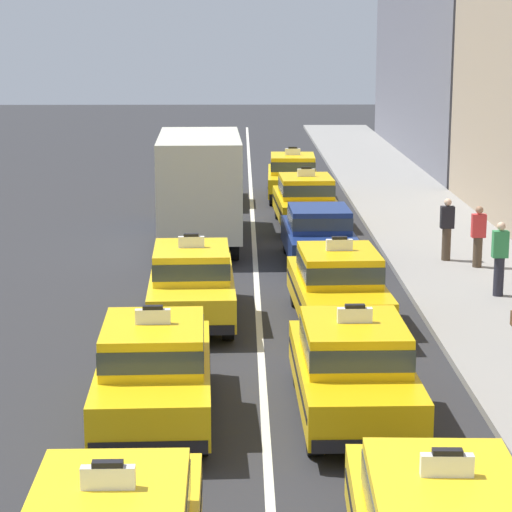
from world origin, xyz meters
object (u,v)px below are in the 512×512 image
object	(u,v)px
box_truck_left_fourth	(200,184)
pedestrian_mid_block	(478,236)
taxi_right_second	(353,367)
taxi_right_fifth	(306,200)
pedestrian_trailing	(447,229)
taxi_left_fifth	(209,179)
pedestrian_by_storefront	(500,258)
taxi_right_sixth	(292,176)
taxi_left_third	(192,282)
taxi_left_second	(154,368)
taxi_right_third	(338,285)
sedan_right_fourth	(319,234)

from	to	relation	value
box_truck_left_fourth	pedestrian_mid_block	distance (m)	8.42
taxi_right_second	taxi_right_fifth	world-z (taller)	same
box_truck_left_fourth	pedestrian_trailing	size ratio (longest dim) A/B	4.19
taxi_left_fifth	box_truck_left_fourth	bearing A→B (deg)	-90.31
box_truck_left_fourth	pedestrian_by_storefront	size ratio (longest dim) A/B	4.01
taxi_right_fifth	taxi_right_sixth	world-z (taller)	same
taxi_left_fifth	pedestrian_mid_block	bearing A→B (deg)	-56.97
taxi_left_third	taxi_right_sixth	bearing A→B (deg)	79.80
taxi_left_second	taxi_right_sixth	distance (m)	22.78
taxi_right_third	taxi_right_fifth	xyz separation A→B (m)	(-0.02, 11.27, 0.00)
taxi_right_third	box_truck_left_fourth	bearing A→B (deg)	110.39
taxi_right_third	taxi_left_fifth	bearing A→B (deg)	101.37
pedestrian_by_storefront	taxi_right_second	bearing A→B (deg)	-119.41
taxi_left_third	box_truck_left_fourth	distance (m)	8.54
pedestrian_mid_block	taxi_left_fifth	bearing A→B (deg)	123.03
taxi_right_third	pedestrian_mid_block	size ratio (longest dim) A/B	2.87
box_truck_left_fourth	pedestrian_trailing	world-z (taller)	box_truck_left_fourth
taxi_right_fifth	pedestrian_by_storefront	size ratio (longest dim) A/B	2.64
pedestrian_trailing	taxi_left_fifth	bearing A→B (deg)	122.57
taxi_right_third	sedan_right_fourth	xyz separation A→B (m)	(0.01, 5.85, -0.03)
taxi_right_second	pedestrian_by_storefront	size ratio (longest dim) A/B	2.62
pedestrian_mid_block	pedestrian_trailing	xyz separation A→B (m)	(-0.66, 0.83, 0.04)
taxi_right_second	taxi_left_fifth	bearing A→B (deg)	97.84
taxi_right_third	taxi_right_sixth	distance (m)	16.95
taxi_right_second	box_truck_left_fourth	bearing A→B (deg)	101.88
taxi_left_third	pedestrian_trailing	size ratio (longest dim) A/B	2.75
taxi_right_fifth	pedestrian_trailing	xyz separation A→B (m)	(3.45, -5.57, 0.12)
taxi_left_second	pedestrian_trailing	size ratio (longest dim) A/B	2.75
taxi_right_fifth	taxi_left_third	bearing A→B (deg)	-106.01
taxi_right_second	taxi_right_third	xyz separation A→B (m)	(0.26, 5.55, 0.00)
pedestrian_by_storefront	taxi_left_second	bearing A→B (deg)	-134.85
taxi_left_third	pedestrian_by_storefront	distance (m)	7.23
taxi_left_second	taxi_left_fifth	size ratio (longest dim) A/B	1.01
taxi_left_fifth	taxi_right_fifth	world-z (taller)	same
taxi_right_sixth	pedestrian_by_storefront	size ratio (longest dim) A/B	2.63
taxi_left_third	taxi_left_fifth	size ratio (longest dim) A/B	1.01
sedan_right_fourth	taxi_right_sixth	distance (m)	11.10
box_truck_left_fourth	taxi_left_fifth	bearing A→B (deg)	89.69
taxi_right_fifth	box_truck_left_fourth	bearing A→B (deg)	-143.49
box_truck_left_fourth	sedan_right_fourth	bearing A→B (deg)	-42.23
taxi_right_third	pedestrian_mid_block	xyz separation A→B (m)	(4.09, 4.87, 0.09)
taxi_right_sixth	taxi_right_second	bearing A→B (deg)	-90.24
taxi_left_second	taxi_left_fifth	distance (m)	21.74
taxi_left_fifth	sedan_right_fourth	size ratio (longest dim) A/B	1.05
taxi_left_second	taxi_right_third	bearing A→B (deg)	58.01
box_truck_left_fourth	taxi_right_third	world-z (taller)	box_truck_left_fourth
taxi_left_fifth	taxi_right_second	distance (m)	21.91
sedan_right_fourth	pedestrian_by_storefront	distance (m)	5.58
taxi_right_second	sedan_right_fourth	distance (m)	11.41
box_truck_left_fourth	pedestrian_mid_block	xyz separation A→B (m)	(7.38, -3.98, -0.81)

